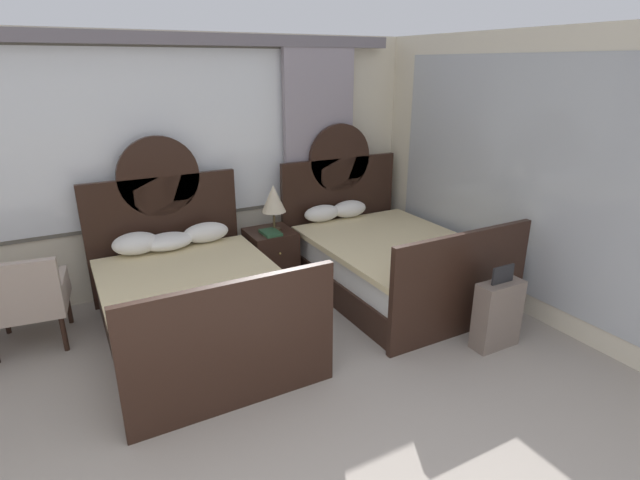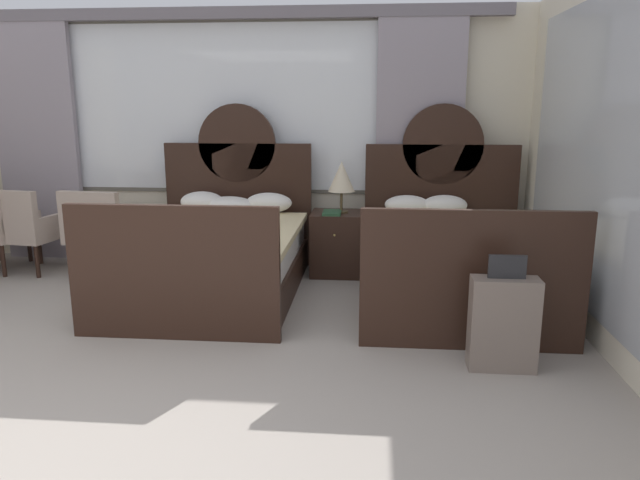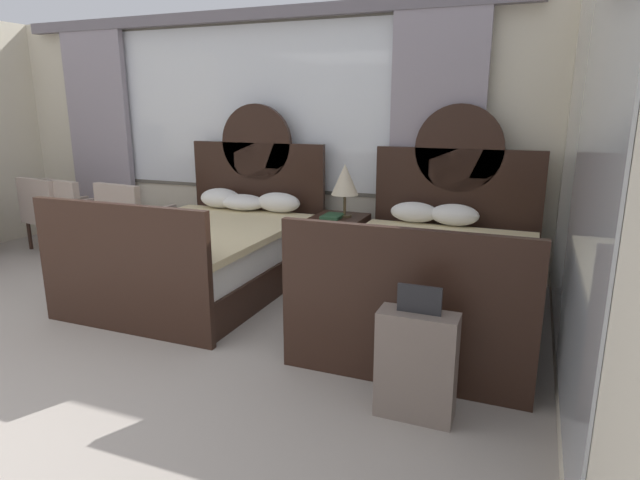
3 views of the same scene
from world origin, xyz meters
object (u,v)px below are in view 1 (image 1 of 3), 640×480
table_lamp_on_nightstand (273,199)px  book_on_nightstand (271,233)px  bed_near_mirror (386,259)px  armchair_by_window_left (25,298)px  bed_near_window (194,300)px  suitcase_on_floor (497,314)px  nightstand_between_beds (271,258)px

table_lamp_on_nightstand → book_on_nightstand: table_lamp_on_nightstand is taller
bed_near_mirror → armchair_by_window_left: size_ratio=2.54×
bed_near_window → book_on_nightstand: size_ratio=8.57×
armchair_by_window_left → suitcase_on_floor: 4.12m
armchair_by_window_left → bed_near_mirror: bearing=-8.7°
bed_near_mirror → suitcase_on_floor: (0.16, -1.43, -0.04)m
bed_near_window → table_lamp_on_nightstand: bed_near_window is taller
bed_near_mirror → nightstand_between_beds: size_ratio=3.48×
bed_near_mirror → table_lamp_on_nightstand: (-1.01, 0.73, 0.64)m
bed_near_window → suitcase_on_floor: size_ratio=2.88×
book_on_nightstand → armchair_by_window_left: armchair_by_window_left is taller
armchair_by_window_left → suitcase_on_floor: armchair_by_window_left is taller
table_lamp_on_nightstand → suitcase_on_floor: bearing=-61.4°
bed_near_window → armchair_by_window_left: bearing=158.5°
bed_near_window → book_on_nightstand: bearing=30.9°
bed_near_window → armchair_by_window_left: bed_near_window is taller
bed_near_window → table_lamp_on_nightstand: size_ratio=4.30×
table_lamp_on_nightstand → book_on_nightstand: bearing=-132.4°
bed_near_mirror → nightstand_between_beds: bed_near_mirror is taller
book_on_nightstand → suitcase_on_floor: suitcase_on_floor is taller
bed_near_mirror → book_on_nightstand: bed_near_mirror is taller
bed_near_window → table_lamp_on_nightstand: (1.12, 0.72, 0.64)m
armchair_by_window_left → table_lamp_on_nightstand: bearing=4.6°
nightstand_between_beds → table_lamp_on_nightstand: bearing=-5.7°
nightstand_between_beds → table_lamp_on_nightstand: 0.68m
book_on_nightstand → armchair_by_window_left: size_ratio=0.30×
suitcase_on_floor → book_on_nightstand: bearing=121.4°
table_lamp_on_nightstand → suitcase_on_floor: (1.18, -2.16, -0.69)m
bed_near_mirror → book_on_nightstand: size_ratio=8.57×
bed_near_mirror → book_on_nightstand: 1.31m
bed_near_window → armchair_by_window_left: size_ratio=2.54×
bed_near_window → suitcase_on_floor: (2.30, -1.45, -0.05)m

